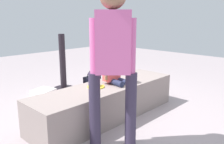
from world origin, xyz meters
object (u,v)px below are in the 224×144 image
adult_standing (113,53)px  handbag_black_leather (92,82)px  water_bottle_near_gift (38,107)px  cake_plate (96,85)px  cake_box_white (43,93)px  child_seated (113,68)px  party_cup_red (72,96)px  gift_bag (112,81)px

adult_standing → handbag_black_leather: (1.22, 1.70, -0.86)m
adult_standing → water_bottle_near_gift: bearing=95.4°
cake_plate → handbag_black_leather: size_ratio=0.65×
water_bottle_near_gift → handbag_black_leather: size_ratio=0.62×
adult_standing → cake_box_white: (0.31, 1.92, -0.91)m
adult_standing → cake_plate: size_ratio=7.20×
child_seated → handbag_black_leather: child_seated is taller
party_cup_red → cake_box_white: 0.54m
water_bottle_near_gift → gift_bag: bearing=3.4°
cake_plate → cake_box_white: cake_plate is taller
cake_box_white → handbag_black_leather: (0.91, -0.22, 0.06)m
handbag_black_leather → gift_bag: bearing=-56.5°
party_cup_red → water_bottle_near_gift: bearing=-167.8°
adult_standing → cake_plate: adult_standing is taller
child_seated → adult_standing: size_ratio=0.30×
adult_standing → water_bottle_near_gift: (-0.12, 1.30, -0.88)m
gift_bag → party_cup_red: size_ratio=3.14×
cake_plate → handbag_black_leather: (0.90, 1.10, -0.34)m
gift_bag → handbag_black_leather: (-0.21, 0.31, -0.03)m
child_seated → handbag_black_leather: bearing=61.0°
cake_box_white → cake_plate: bearing=-89.7°
adult_standing → gift_bag: (1.43, 1.39, -0.82)m
adult_standing → handbag_black_leather: bearing=54.4°
party_cup_red → cake_plate: bearing=-105.9°
gift_bag → handbag_black_leather: size_ratio=0.98×
adult_standing → water_bottle_near_gift: 1.57m
handbag_black_leather → child_seated: bearing=-119.0°
water_bottle_near_gift → party_cup_red: (0.68, 0.15, -0.04)m
child_seated → cake_plate: size_ratio=2.16×
child_seated → cake_box_white: size_ratio=1.46×
adult_standing → party_cup_red: bearing=68.9°
adult_standing → gift_bag: size_ratio=4.78×
party_cup_red → adult_standing: bearing=-111.1°
adult_standing → cake_plate: 0.85m
child_seated → cake_box_white: 1.50m
child_seated → water_bottle_near_gift: size_ratio=2.27×
adult_standing → cake_box_white: adult_standing is taller
gift_bag → party_cup_red: gift_bag is taller
party_cup_red → handbag_black_leather: 0.72m
handbag_black_leather → cake_box_white: bearing=166.7°
gift_bag → cake_box_white: (-1.12, 0.53, -0.09)m
water_bottle_near_gift → adult_standing: bearing=-84.6°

